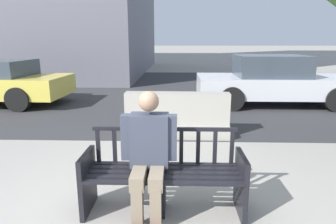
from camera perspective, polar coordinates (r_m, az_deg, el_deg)
name	(u,v)px	position (r m, az deg, el deg)	size (l,w,h in m)	color
street_asphalt	(165,89)	(11.37, -0.66, 4.38)	(120.00, 12.00, 0.01)	#333335
street_bench	(164,176)	(3.27, -0.83, -12.14)	(1.69, 0.53, 0.88)	black
seated_person	(149,152)	(3.12, -3.70, -7.66)	(0.58, 0.72, 1.31)	#383D4C
jersey_barrier_centre	(177,118)	(5.82, 1.73, -1.15)	(2.01, 0.72, 0.84)	#9E998E
car_sedan_far	(274,81)	(9.05, 19.48, 5.57)	(4.37, 1.90, 1.41)	silver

